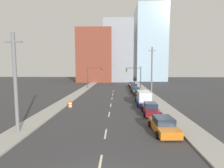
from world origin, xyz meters
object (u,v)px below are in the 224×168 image
at_px(sedan_red, 134,87).
at_px(sedan_silver, 132,85).
at_px(traffic_signal_right, 136,74).
at_px(sedan_maroon, 150,109).
at_px(box_truck_blue, 144,98).
at_px(sedan_brown, 140,94).
at_px(traffic_barrel, 70,104).
at_px(utility_pole_left_near, 15,83).
at_px(sedan_green, 136,90).
at_px(traffic_signal_left, 92,74).
at_px(utility_pole_right_mid, 152,71).
at_px(sedan_orange, 163,125).

distance_m(sedan_red, sedan_silver, 6.49).
relative_size(traffic_signal_right, sedan_maroon, 1.43).
height_order(box_truck_blue, sedan_brown, box_truck_blue).
relative_size(traffic_barrel, sedan_silver, 0.22).
distance_m(traffic_barrel, sedan_maroon, 11.97).
height_order(utility_pole_left_near, sedan_green, utility_pole_left_near).
xyz_separation_m(traffic_signal_left, traffic_signal_right, (12.79, 0.00, 0.00)).
height_order(traffic_signal_right, traffic_barrel, traffic_signal_right).
xyz_separation_m(utility_pole_right_mid, traffic_barrel, (-14.43, -11.58, -4.80)).
height_order(traffic_signal_right, utility_pole_left_near, utility_pole_left_near).
height_order(traffic_signal_right, utility_pole_right_mid, utility_pole_right_mid).
bearing_deg(sedan_brown, utility_pole_right_mid, 31.71).
bearing_deg(sedan_maroon, sedan_green, 91.78).
bearing_deg(sedan_red, traffic_signal_right, 65.55).
xyz_separation_m(utility_pole_left_near, sedan_red, (13.68, 32.64, -3.97)).
bearing_deg(utility_pole_right_mid, traffic_signal_left, 139.25).
xyz_separation_m(traffic_signal_right, utility_pole_right_mid, (1.88, -12.64, 1.23)).
xyz_separation_m(traffic_signal_right, sedan_red, (-0.88, -2.03, -3.34)).
distance_m(traffic_signal_right, sedan_red, 4.01).
height_order(utility_pole_right_mid, traffic_barrel, utility_pole_right_mid).
bearing_deg(sedan_orange, sedan_red, 86.94).
bearing_deg(traffic_barrel, sedan_green, 53.92).
xyz_separation_m(traffic_barrel, sedan_orange, (11.49, -9.72, 0.18)).
bearing_deg(sedan_brown, sedan_green, 89.17).
xyz_separation_m(sedan_maroon, sedan_red, (0.25, 25.76, 0.01)).
relative_size(traffic_signal_left, sedan_silver, 1.47).
distance_m(traffic_signal_left, sedan_green, 14.86).
xyz_separation_m(traffic_signal_right, traffic_barrel, (-12.55, -24.22, -3.58)).
distance_m(traffic_signal_left, sedan_silver, 13.20).
xyz_separation_m(traffic_barrel, sedan_maroon, (11.43, -3.56, 0.22)).
height_order(sedan_green, sedan_silver, sedan_silver).
height_order(utility_pole_right_mid, sedan_green, utility_pole_right_mid).
xyz_separation_m(traffic_signal_right, utility_pole_left_near, (-14.56, -34.66, 0.63)).
distance_m(traffic_signal_right, sedan_maroon, 28.01).
bearing_deg(sedan_orange, sedan_brown, 86.62).
relative_size(traffic_signal_left, box_truck_blue, 0.97).
relative_size(traffic_barrel, box_truck_blue, 0.15).
xyz_separation_m(traffic_signal_left, sedan_red, (11.91, -2.03, -3.34)).
xyz_separation_m(utility_pole_left_near, sedan_brown, (13.72, 20.16, -4.02)).
xyz_separation_m(utility_pole_right_mid, sedan_red, (-2.76, 10.61, -4.57)).
bearing_deg(sedan_red, box_truck_blue, -91.65).
relative_size(sedan_orange, box_truck_blue, 0.72).
distance_m(traffic_barrel, sedan_red, 25.08).
relative_size(sedan_maroon, sedan_silver, 1.03).
bearing_deg(traffic_signal_left, traffic_barrel, -89.44).
distance_m(sedan_orange, sedan_silver, 38.41).
distance_m(utility_pole_right_mid, sedan_green, 6.92).
bearing_deg(traffic_signal_left, sedan_silver, 20.48).
distance_m(sedan_orange, sedan_brown, 19.44).
height_order(traffic_barrel, sedan_brown, sedan_brown).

